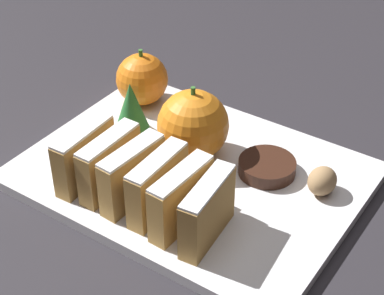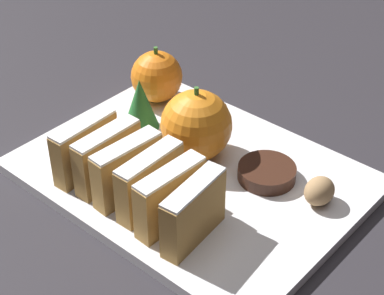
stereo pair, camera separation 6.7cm
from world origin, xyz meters
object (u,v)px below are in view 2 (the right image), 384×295
Objects in this scene: walnut at (319,191)px; chocolate_cookie at (267,173)px; orange_near at (196,125)px; orange_far at (157,77)px.

chocolate_cookie is (-0.00, 0.06, -0.01)m from walnut.
walnut is (0.02, -0.14, -0.02)m from orange_near.
walnut is 0.57× the size of chocolate_cookie.
orange_far is 0.20m from chocolate_cookie.
chocolate_cookie is (-0.04, -0.20, -0.02)m from orange_far.
chocolate_cookie is at bearing 92.67° from walnut.
orange_far reaches higher than walnut.
orange_near reaches higher than walnut.
walnut is at bearing -87.33° from chocolate_cookie.
orange_near is 1.20× the size of orange_far.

